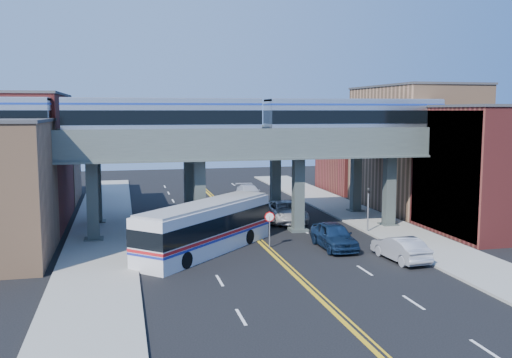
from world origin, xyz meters
TOP-DOWN VIEW (x-y plane):
  - ground at (0.00, 0.00)m, footprint 120.00×120.00m
  - sidewalk_west at (-11.50, 10.00)m, footprint 5.00×70.00m
  - sidewalk_east at (11.50, 10.00)m, footprint 5.00×70.00m
  - building_west_b at (-18.50, 16.00)m, footprint 8.00×14.00m
  - building_west_c at (-18.50, 29.00)m, footprint 8.00×10.00m
  - building_east_a at (18.50, 4.00)m, footprint 8.00×10.00m
  - building_east_b at (18.50, 16.00)m, footprint 8.00×14.00m
  - building_east_c at (18.50, 29.00)m, footprint 8.00×10.00m
  - mural_panel at (14.55, 4.00)m, footprint 0.10×9.50m
  - elevated_viaduct_near at (0.00, 8.00)m, footprint 52.00×3.60m
  - elevated_viaduct_far at (0.00, 15.00)m, footprint 52.00×3.60m
  - transit_train at (-6.65, 8.00)m, footprint 45.35×2.84m
  - stop_sign at (0.30, 3.00)m, footprint 0.76×0.09m
  - traffic_signal at (9.20, 6.00)m, footprint 0.15×0.18m
  - transit_bus at (-4.25, 2.84)m, footprint 10.83×11.22m
  - car_lane_a at (4.72, 1.80)m, footprint 2.23×5.42m
  - car_lane_b at (1.80, 12.22)m, footprint 1.91×4.80m
  - car_lane_c at (4.11, 12.08)m, footprint 2.94×6.35m
  - car_lane_d at (3.73, 24.98)m, footprint 2.32×5.53m
  - car_parked_curb at (7.73, -2.31)m, footprint 2.09×5.01m

SIDE VIEW (x-z plane):
  - ground at x=0.00m, z-range 0.00..0.00m
  - sidewalk_west at x=-11.50m, z-range 0.00..0.16m
  - sidewalk_east at x=11.50m, z-range 0.00..0.16m
  - car_lane_b at x=1.80m, z-range 0.00..1.55m
  - car_lane_d at x=3.73m, z-range 0.00..1.59m
  - car_parked_curb at x=7.73m, z-range 0.00..1.61m
  - car_lane_c at x=4.11m, z-range 0.00..1.76m
  - car_lane_a at x=4.72m, z-range 0.00..1.84m
  - transit_bus at x=-4.25m, z-range 0.05..3.34m
  - stop_sign at x=0.30m, z-range 0.44..3.07m
  - traffic_signal at x=9.20m, z-range 0.25..4.35m
  - building_west_c at x=-18.50m, z-range 0.00..8.00m
  - building_east_c at x=18.50m, z-range 0.00..9.00m
  - mural_panel at x=14.55m, z-range 0.00..9.50m
  - building_east_a at x=18.50m, z-range 0.00..10.00m
  - building_west_b at x=-18.50m, z-range 0.00..11.00m
  - building_east_b at x=18.50m, z-range 0.00..12.00m
  - elevated_viaduct_near at x=0.00m, z-range 2.77..10.17m
  - elevated_viaduct_far at x=0.00m, z-range 2.77..10.17m
  - transit_train at x=-6.65m, z-range 7.54..10.85m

